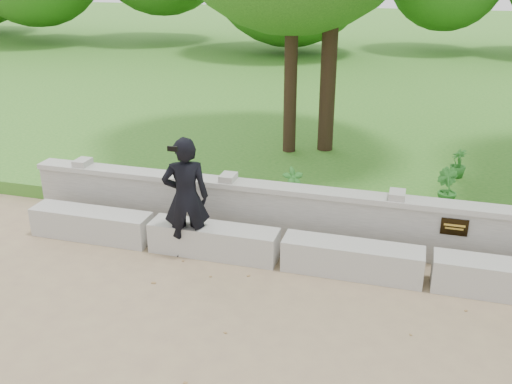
% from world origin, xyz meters
% --- Properties ---
extents(ground, '(80.00, 80.00, 0.00)m').
position_xyz_m(ground, '(0.00, 0.00, 0.00)').
color(ground, '#96815C').
rests_on(ground, ground).
extents(lawn, '(40.00, 22.00, 0.25)m').
position_xyz_m(lawn, '(0.00, 14.00, 0.12)').
color(lawn, '#317421').
rests_on(lawn, ground).
extents(concrete_bench, '(11.90, 0.45, 0.45)m').
position_xyz_m(concrete_bench, '(0.00, 1.90, 0.22)').
color(concrete_bench, beige).
rests_on(concrete_bench, ground).
extents(parapet_wall, '(12.50, 0.35, 0.90)m').
position_xyz_m(parapet_wall, '(0.00, 2.60, 0.46)').
color(parapet_wall, '#B5B3AB').
rests_on(parapet_wall, ground).
extents(man_main, '(0.77, 0.72, 1.79)m').
position_xyz_m(man_main, '(-3.36, 1.80, 0.89)').
color(man_main, black).
rests_on(man_main, ground).
extents(shrub_a, '(0.44, 0.42, 0.69)m').
position_xyz_m(shrub_a, '(-2.14, 3.30, 0.59)').
color(shrub_a, '#2A6E25').
rests_on(shrub_a, lawn).
extents(shrub_b, '(0.46, 0.48, 0.68)m').
position_xyz_m(shrub_b, '(0.22, 3.96, 0.59)').
color(shrub_b, '#2A6E25').
rests_on(shrub_b, lawn).
extents(shrub_d, '(0.38, 0.39, 0.53)m').
position_xyz_m(shrub_d, '(0.48, 5.56, 0.52)').
color(shrub_d, '#2A6E25').
rests_on(shrub_d, lawn).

